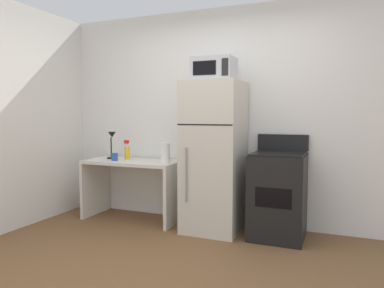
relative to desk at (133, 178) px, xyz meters
name	(u,v)px	position (x,y,z in m)	size (l,w,h in m)	color
ground_plane	(166,278)	(1.13, -1.34, -0.53)	(12.00, 12.00, 0.00)	brown
wall_back_white	(228,117)	(1.13, 0.36, 0.77)	(5.00, 0.10, 2.60)	white
desk	(133,178)	(0.00, 0.00, 0.00)	(1.21, 0.59, 0.75)	silver
desk_lamp	(112,140)	(-0.33, 0.03, 0.46)	(0.14, 0.12, 0.35)	black
paper_towel_roll	(165,153)	(0.50, -0.08, 0.34)	(0.11, 0.11, 0.24)	white
coffee_mug	(115,157)	(-0.20, -0.11, 0.27)	(0.08, 0.08, 0.10)	#264C99
spray_bottle	(127,152)	(-0.12, 0.05, 0.32)	(0.06, 0.06, 0.25)	yellow
refrigerator	(214,157)	(1.09, -0.03, 0.32)	(0.62, 0.67, 1.69)	beige
microwave	(214,70)	(1.09, -0.05, 1.29)	(0.46, 0.35, 0.26)	#B7B7BC
oven_range	(278,195)	(1.80, 0.00, -0.06)	(0.56, 0.61, 1.10)	black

